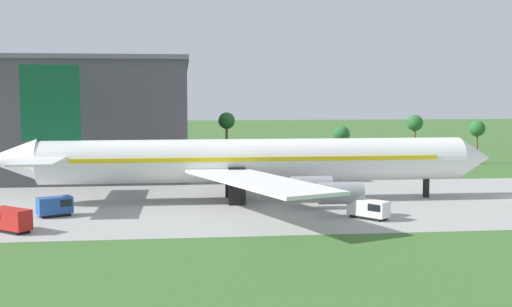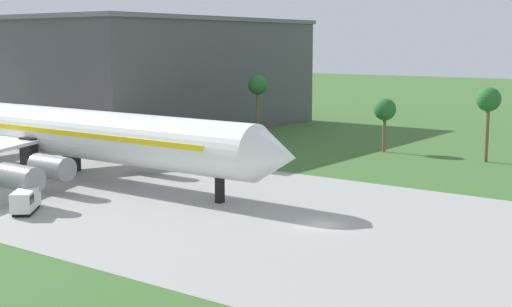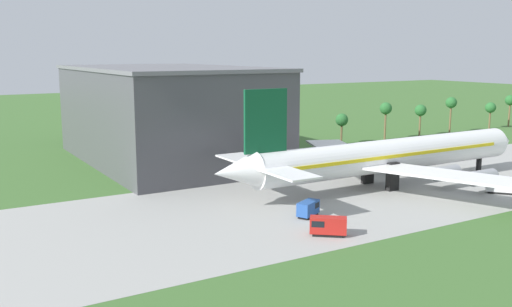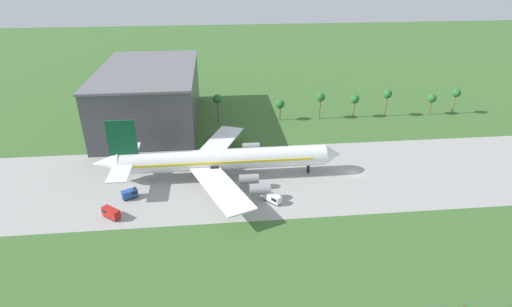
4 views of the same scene
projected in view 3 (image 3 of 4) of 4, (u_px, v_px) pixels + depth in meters
jet_airliner at (387, 156)px, 110.91m from camera, size 75.23×57.53×19.90m
baggage_tug at (502, 187)px, 105.60m from camera, size 4.95×5.32×2.42m
fuel_truck at (309, 208)px, 90.69m from camera, size 4.75×3.73×2.55m
catering_van at (327, 226)px, 81.33m from camera, size 5.30×4.84×2.73m
terminal_building at (166, 114)px, 136.68m from camera, size 36.72×61.20×22.51m
palm_tree_row at (417, 109)px, 176.24m from camera, size 104.43×3.60×11.86m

